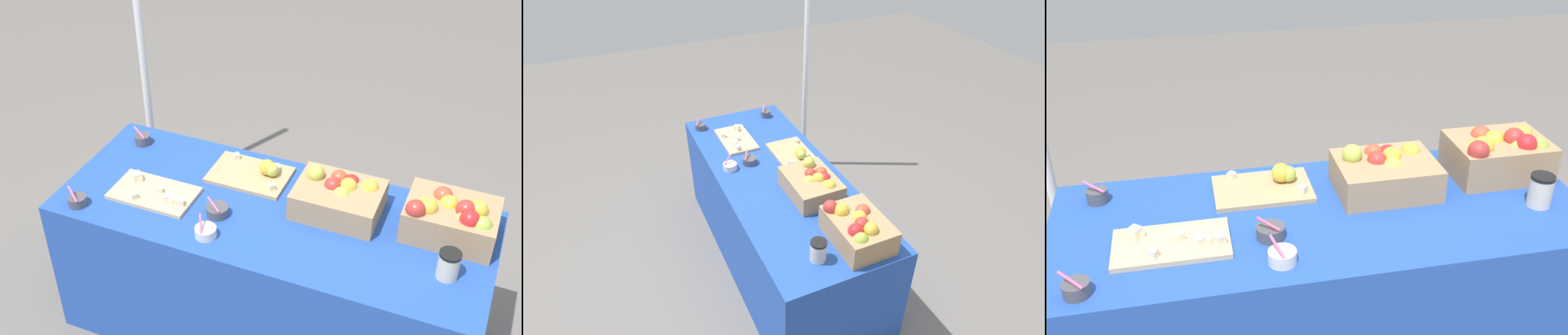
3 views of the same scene
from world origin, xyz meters
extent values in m
plane|color=slate|center=(0.00, 0.00, 0.00)|extent=(10.00, 10.00, 0.00)
cube|color=#234CAD|center=(0.00, 0.00, 0.37)|extent=(1.90, 0.76, 0.74)
cube|color=tan|center=(0.73, 0.14, 0.81)|extent=(0.37, 0.27, 0.15)
sphere|color=gold|center=(0.64, 0.09, 0.89)|extent=(0.08, 0.08, 0.08)
sphere|color=#99B742|center=(0.62, 0.12, 0.86)|extent=(0.08, 0.08, 0.08)
sphere|color=gold|center=(0.71, 0.15, 0.88)|extent=(0.08, 0.08, 0.08)
sphere|color=gold|center=(0.83, 0.15, 0.89)|extent=(0.08, 0.08, 0.08)
sphere|color=#D14C33|center=(0.68, 0.20, 0.88)|extent=(0.08, 0.08, 0.08)
sphere|color=#99B742|center=(0.85, 0.07, 0.87)|extent=(0.08, 0.08, 0.08)
sphere|color=#B2C64C|center=(0.79, 0.09, 0.87)|extent=(0.08, 0.08, 0.08)
sphere|color=#B2332D|center=(0.78, 0.12, 0.90)|extent=(0.08, 0.08, 0.08)
sphere|color=red|center=(0.80, 0.07, 0.89)|extent=(0.08, 0.08, 0.08)
sphere|color=#B2332D|center=(0.60, 0.05, 0.90)|extent=(0.08, 0.08, 0.08)
cube|color=tan|center=(0.26, 0.10, 0.80)|extent=(0.37, 0.28, 0.12)
sphere|color=red|center=(0.29, 0.18, 0.85)|extent=(0.07, 0.07, 0.07)
sphere|color=#D14C33|center=(0.24, 0.18, 0.86)|extent=(0.07, 0.07, 0.07)
sphere|color=#B2C64C|center=(0.14, 0.15, 0.88)|extent=(0.07, 0.07, 0.07)
sphere|color=gold|center=(0.29, 0.13, 0.86)|extent=(0.07, 0.07, 0.07)
sphere|color=#B2C64C|center=(0.28, 0.08, 0.85)|extent=(0.07, 0.07, 0.07)
sphere|color=#B2332D|center=(0.23, 0.11, 0.86)|extent=(0.07, 0.07, 0.07)
sphere|color=gold|center=(0.38, 0.17, 0.86)|extent=(0.07, 0.07, 0.07)
cube|color=#D1B284|center=(-0.53, -0.10, 0.75)|extent=(0.38, 0.22, 0.02)
cube|color=beige|center=(-0.50, -0.10, 0.77)|extent=(0.04, 0.04, 0.03)
cube|color=beige|center=(-0.38, -0.14, 0.77)|extent=(0.04, 0.04, 0.03)
cube|color=beige|center=(-0.63, -0.05, 0.77)|extent=(0.03, 0.03, 0.02)
cube|color=beige|center=(-0.41, -0.14, 0.77)|extent=(0.04, 0.04, 0.03)
cube|color=beige|center=(-0.44, -0.14, 0.78)|extent=(0.05, 0.05, 0.03)
cube|color=beige|center=(-0.64, -0.06, 0.78)|extent=(0.05, 0.05, 0.04)
cube|color=beige|center=(-0.59, -0.18, 0.77)|extent=(0.04, 0.04, 0.03)
cube|color=tan|center=(-0.19, 0.19, 0.75)|extent=(0.36, 0.25, 0.02)
sphere|color=gold|center=(-0.11, 0.22, 0.79)|extent=(0.07, 0.07, 0.07)
sphere|color=#B2C64C|center=(-0.09, 0.21, 0.79)|extent=(0.06, 0.06, 0.06)
cube|color=beige|center=(-0.30, 0.27, 0.77)|extent=(0.04, 0.04, 0.03)
cube|color=beige|center=(-0.05, 0.11, 0.77)|extent=(0.04, 0.04, 0.03)
cube|color=beige|center=(-0.09, 0.25, 0.78)|extent=(0.05, 0.05, 0.03)
cylinder|color=silver|center=(-0.19, -0.26, 0.76)|extent=(0.09, 0.09, 0.04)
cylinder|color=#EA598C|center=(-0.21, -0.27, 0.81)|extent=(0.05, 0.07, 0.06)
cylinder|color=#4C4C51|center=(-0.21, -0.12, 0.76)|extent=(0.10, 0.10, 0.04)
cylinder|color=#EA598C|center=(-0.22, -0.14, 0.81)|extent=(0.08, 0.05, 0.04)
cylinder|color=#4C4C51|center=(-0.80, -0.29, 0.76)|extent=(0.08, 0.08, 0.04)
cylinder|color=#EA598C|center=(-0.81, -0.31, 0.81)|extent=(0.07, 0.05, 0.05)
cylinder|color=#4C4C51|center=(-0.79, 0.24, 0.76)|extent=(0.08, 0.08, 0.05)
cylinder|color=#EA598C|center=(-0.79, 0.22, 0.81)|extent=(0.08, 0.04, 0.04)
cylinder|color=beige|center=(0.77, -0.12, 0.79)|extent=(0.08, 0.08, 0.11)
cylinder|color=black|center=(0.77, -0.12, 0.85)|extent=(0.09, 0.09, 0.01)
cylinder|color=white|center=(-1.05, 0.72, 1.11)|extent=(0.04, 0.04, 2.22)
camera|label=1|loc=(0.85, -2.16, 2.63)|focal=47.42mm
camera|label=2|loc=(2.18, -0.94, 2.41)|focal=30.78mm
camera|label=3|loc=(-0.44, -1.80, 1.91)|focal=42.42mm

